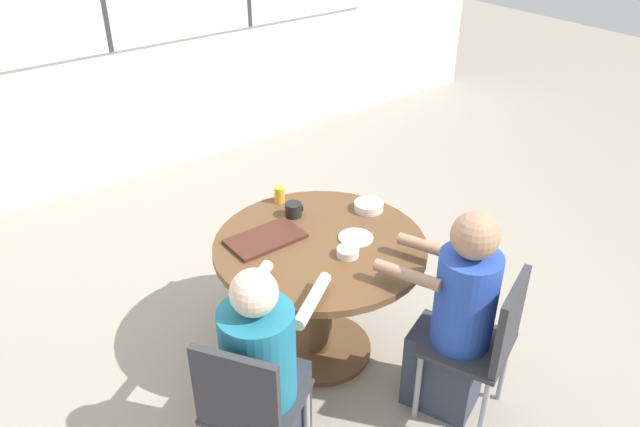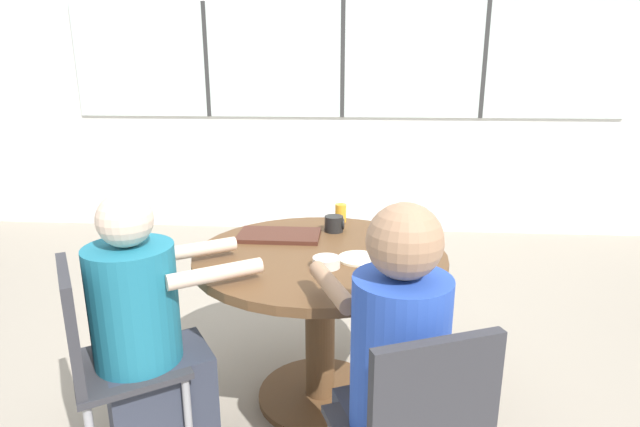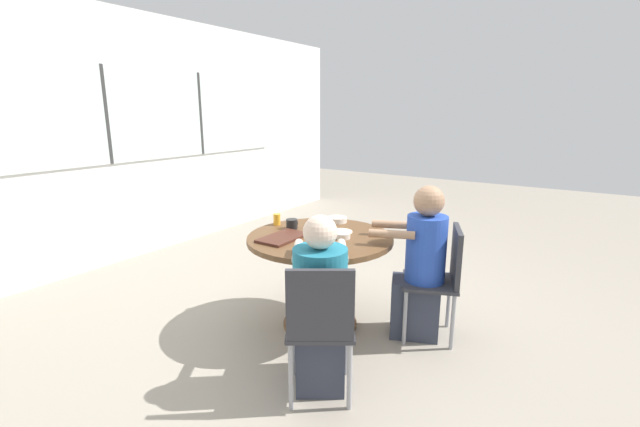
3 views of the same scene
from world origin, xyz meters
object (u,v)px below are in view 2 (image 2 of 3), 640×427
object	(u,v)px
person_man_blue_shirt	(149,346)
bowl_cereal	(414,242)
person_woman_green_shirt	(393,394)
chair_for_man_blue_shirt	(102,352)
coffee_mug	(334,224)
juice_glass	(341,213)
bowl_white_shallow	(326,262)

from	to	relation	value
person_man_blue_shirt	bowl_cereal	distance (m)	1.23
person_woman_green_shirt	bowl_cereal	xyz separation A→B (m)	(0.14, 0.82, 0.24)
chair_for_man_blue_shirt	coffee_mug	distance (m)	1.21
juice_glass	coffee_mug	bearing A→B (deg)	-98.08
juice_glass	bowl_white_shallow	bearing A→B (deg)	-92.94
coffee_mug	bowl_cereal	distance (m)	0.43
person_woman_green_shirt	coffee_mug	xyz separation A→B (m)	(-0.24, 1.03, 0.25)
person_woman_green_shirt	juice_glass	xyz separation A→B (m)	(-0.21, 1.21, 0.26)
juice_glass	bowl_white_shallow	distance (m)	0.67
juice_glass	bowl_cereal	size ratio (longest dim) A/B	0.58
chair_for_man_blue_shirt	person_man_blue_shirt	distance (m)	0.17
person_woman_green_shirt	person_man_blue_shirt	xyz separation A→B (m)	(-0.93, 0.30, -0.04)
person_woman_green_shirt	juice_glass	world-z (taller)	person_woman_green_shirt
coffee_mug	juice_glass	world-z (taller)	juice_glass
juice_glass	bowl_cereal	xyz separation A→B (m)	(0.36, -0.39, -0.03)
person_woman_green_shirt	person_man_blue_shirt	world-z (taller)	person_woman_green_shirt
person_man_blue_shirt	coffee_mug	size ratio (longest dim) A/B	11.14
chair_for_man_blue_shirt	person_man_blue_shirt	bearing A→B (deg)	90.00
bowl_white_shallow	bowl_cereal	distance (m)	0.49
person_man_blue_shirt	juice_glass	size ratio (longest dim) A/B	11.66
bowl_white_shallow	juice_glass	bearing A→B (deg)	87.06
chair_for_man_blue_shirt	person_woman_green_shirt	distance (m)	1.09
chair_for_man_blue_shirt	coffee_mug	size ratio (longest dim) A/B	8.67
chair_for_man_blue_shirt	coffee_mug	bearing A→B (deg)	101.36
chair_for_man_blue_shirt	coffee_mug	xyz separation A→B (m)	(0.83, 0.83, 0.27)
person_woman_green_shirt	coffee_mug	world-z (taller)	person_woman_green_shirt
person_woman_green_shirt	juice_glass	distance (m)	1.26
coffee_mug	bowl_cereal	size ratio (longest dim) A/B	0.60
juice_glass	bowl_white_shallow	world-z (taller)	juice_glass
coffee_mug	bowl_white_shallow	xyz separation A→B (m)	(-0.01, -0.49, -0.02)
person_man_blue_shirt	juice_glass	distance (m)	1.20
coffee_mug	bowl_cereal	xyz separation A→B (m)	(0.38, -0.21, -0.02)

